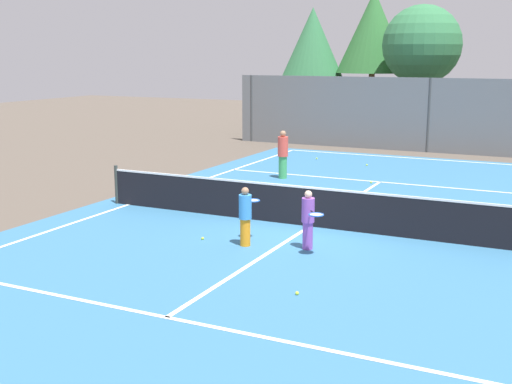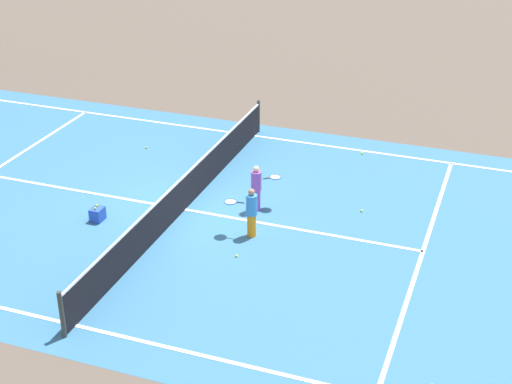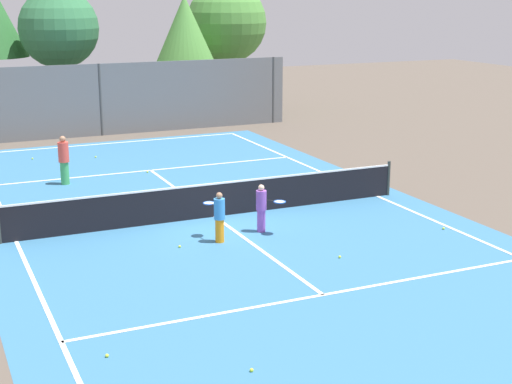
# 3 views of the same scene
# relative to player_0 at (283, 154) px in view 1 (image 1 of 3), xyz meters

# --- Properties ---
(ground_plane) EXTENTS (80.00, 80.00, 0.00)m
(ground_plane) POSITION_rel_player_0_xyz_m (3.19, -5.62, -0.84)
(ground_plane) COLOR brown
(court_surface) EXTENTS (13.00, 25.00, 0.01)m
(court_surface) POSITION_rel_player_0_xyz_m (3.19, -5.62, -0.84)
(court_surface) COLOR teal
(court_surface) RESTS_ON ground_plane
(tennis_net) EXTENTS (11.90, 0.10, 1.10)m
(tennis_net) POSITION_rel_player_0_xyz_m (3.19, -5.62, -0.33)
(tennis_net) COLOR #333833
(tennis_net) RESTS_ON ground_plane
(perimeter_fence) EXTENTS (18.00, 0.12, 3.20)m
(perimeter_fence) POSITION_rel_player_0_xyz_m (3.19, 8.38, 0.76)
(perimeter_fence) COLOR slate
(perimeter_fence) RESTS_ON ground_plane
(tree_1) EXTENTS (3.70, 3.70, 6.47)m
(tree_1) POSITION_rel_player_0_xyz_m (2.10, 11.45, 3.76)
(tree_1) COLOR brown
(tree_1) RESTS_ON ground_plane
(tree_2) EXTENTS (3.95, 3.95, 6.63)m
(tree_2) POSITION_rel_player_0_xyz_m (-4.08, 13.25, 3.57)
(tree_2) COLOR brown
(tree_2) RESTS_ON ground_plane
(tree_4) EXTENTS (3.75, 3.75, 7.40)m
(tree_4) POSITION_rel_player_0_xyz_m (-0.88, 13.59, 4.46)
(tree_4) COLOR brown
(tree_4) RESTS_ON ground_plane
(player_0) EXTENTS (0.35, 0.35, 1.64)m
(player_0) POSITION_rel_player_0_xyz_m (0.00, 0.00, 0.00)
(player_0) COLOR #3FA559
(player_0) RESTS_ON ground_plane
(player_1) EXTENTS (0.72, 0.79, 1.31)m
(player_1) POSITION_rel_player_0_xyz_m (3.85, -7.46, -0.16)
(player_1) COLOR purple
(player_1) RESTS_ON ground_plane
(player_2) EXTENTS (0.40, 0.86, 1.33)m
(player_2) POSITION_rel_player_0_xyz_m (2.49, -7.78, -0.15)
(player_2) COLOR orange
(player_2) RESTS_ON ground_plane
(ball_crate) EXTENTS (0.38, 0.30, 0.43)m
(ball_crate) POSITION_rel_player_0_xyz_m (1.88, -3.72, -0.66)
(ball_crate) COLOR blue
(ball_crate) RESTS_ON ground_plane
(tennis_ball_1) EXTENTS (0.07, 0.07, 0.07)m
(tennis_ball_1) POSITION_rel_player_0_xyz_m (2.98, 0.47, -0.81)
(tennis_ball_1) COLOR #CCE533
(tennis_ball_1) RESTS_ON ground_plane
(tennis_ball_2) EXTENTS (0.07, 0.07, 0.07)m
(tennis_ball_2) POSITION_rel_player_0_xyz_m (1.86, 3.78, -0.81)
(tennis_ball_2) COLOR #CCE533
(tennis_ball_2) RESTS_ON ground_plane
(tennis_ball_3) EXTENTS (0.07, 0.07, 0.07)m
(tennis_ball_3) POSITION_rel_player_0_xyz_m (6.55, -2.74, -0.81)
(tennis_ball_3) COLOR #CCE533
(tennis_ball_3) RESTS_ON ground_plane
(tennis_ball_4) EXTENTS (0.07, 0.07, 0.07)m
(tennis_ball_4) POSITION_rel_player_0_xyz_m (-0.43, 4.46, -0.81)
(tennis_ball_4) COLOR #CCE533
(tennis_ball_4) RESTS_ON ground_plane
(tennis_ball_6) EXTENTS (0.07, 0.07, 0.07)m
(tennis_ball_6) POSITION_rel_player_0_xyz_m (1.40, -7.81, -0.81)
(tennis_ball_6) COLOR #CCE533
(tennis_ball_6) RESTS_ON ground_plane
(tennis_ball_8) EXTENTS (0.07, 0.07, 0.07)m
(tennis_ball_8) POSITION_rel_player_0_xyz_m (4.70, -10.14, -0.81)
(tennis_ball_8) COLOR #CCE533
(tennis_ball_8) RESTS_ON ground_plane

